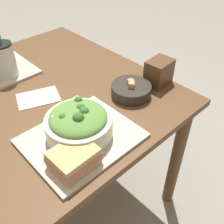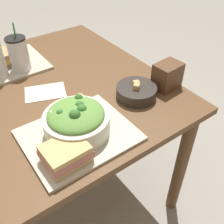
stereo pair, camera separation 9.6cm
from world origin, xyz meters
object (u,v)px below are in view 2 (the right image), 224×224
at_px(salad_bowl, 76,120).
at_px(napkin_folded, 45,92).
at_px(sandwich_near, 66,154).
at_px(soup_bowl, 136,91).
at_px(drink_cup_red, 19,55).
at_px(chip_bag, 167,76).
at_px(baguette_near, 72,105).

bearing_deg(salad_bowl, napkin_folded, 87.73).
height_order(sandwich_near, napkin_folded, sandwich_near).
bearing_deg(soup_bowl, sandwich_near, -160.35).
xyz_separation_m(drink_cup_red, napkin_folded, (0.01, -0.23, -0.08)).
bearing_deg(drink_cup_red, napkin_folded, -87.34).
xyz_separation_m(salad_bowl, napkin_folded, (0.01, 0.30, -0.06)).
bearing_deg(drink_cup_red, salad_bowl, -90.12).
bearing_deg(sandwich_near, drink_cup_red, 79.19).
height_order(salad_bowl, napkin_folded, salad_bowl).
height_order(sandwich_near, chip_bag, chip_bag).
distance_m(salad_bowl, napkin_folded, 0.31).
distance_m(drink_cup_red, napkin_folded, 0.25).
bearing_deg(chip_bag, baguette_near, 165.18).
distance_m(soup_bowl, baguette_near, 0.28).
distance_m(soup_bowl, chip_bag, 0.16).
xyz_separation_m(soup_bowl, chip_bag, (0.16, -0.02, 0.03)).
bearing_deg(napkin_folded, baguette_near, -81.55).
distance_m(chip_bag, napkin_folded, 0.53).
bearing_deg(baguette_near, napkin_folded, 0.59).
bearing_deg(sandwich_near, baguette_near, 54.21).
height_order(baguette_near, napkin_folded, baguette_near).
bearing_deg(sandwich_near, chip_bag, 10.58).
relative_size(sandwich_near, baguette_near, 1.26).
bearing_deg(napkin_folded, salad_bowl, -92.27).
bearing_deg(salad_bowl, sandwich_near, -134.52).
height_order(baguette_near, drink_cup_red, drink_cup_red).
bearing_deg(napkin_folded, soup_bowl, -40.10).
distance_m(soup_bowl, drink_cup_red, 0.58).
relative_size(drink_cup_red, napkin_folded, 1.13).
height_order(soup_bowl, napkin_folded, soup_bowl).
relative_size(salad_bowl, drink_cup_red, 1.02).
bearing_deg(chip_bag, drink_cup_red, 128.35).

